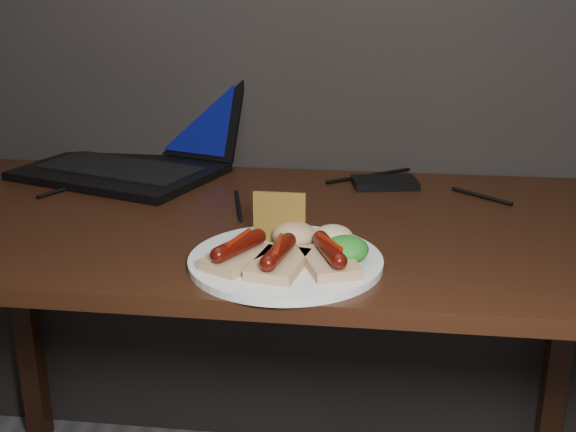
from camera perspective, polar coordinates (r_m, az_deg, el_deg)
The scene contains 12 objects.
desk at distance 1.37m, azimuth -2.32°, elevation -3.69°, with size 1.40×0.70×0.75m.
laptop at distance 1.68m, azimuth -11.96°, elevation 5.30°, with size 0.51×0.49×0.25m.
hard_drive at distance 1.54m, azimuth 7.66°, elevation 2.62°, with size 0.13×0.08×0.02m, color black.
desk_cables at distance 1.50m, azimuth -0.64°, elevation 2.16°, with size 0.94×0.40×0.01m.
plate at distance 1.13m, azimuth -0.19°, elevation -3.58°, with size 0.30×0.30×0.01m, color white.
bread_sausage_left at distance 1.10m, azimuth -3.89°, elevation -2.90°, with size 0.12×0.13×0.04m.
bread_sausage_center at distance 1.07m, azimuth -0.75°, elevation -3.40°, with size 0.09×0.13×0.04m.
bread_sausage_right at distance 1.08m, azimuth 3.28°, elevation -3.22°, with size 0.11×0.13×0.04m.
crispbread at distance 1.17m, azimuth -0.69°, elevation -0.12°, with size 0.09×0.01×0.09m, color #A47B2D.
salad_greens at distance 1.11m, azimuth 4.61°, elevation -2.61°, with size 0.07×0.07×0.04m, color #1D6113.
salsa_mound at distance 1.16m, azimuth 0.51°, elevation -1.50°, with size 0.07×0.07×0.04m, color maroon.
coleslaw_mound at distance 1.16m, azimuth 3.58°, elevation -1.62°, with size 0.06×0.06×0.04m, color beige.
Camera 1 is at (0.21, 0.14, 1.19)m, focal length 45.00 mm.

